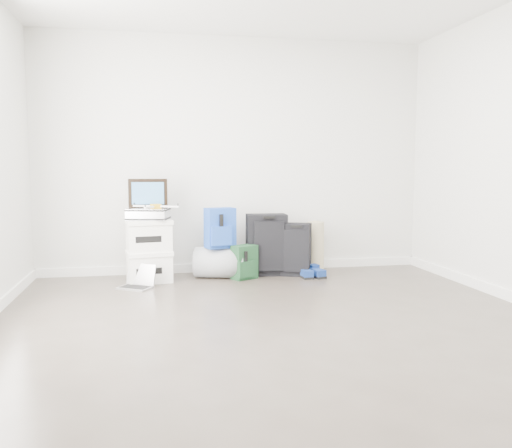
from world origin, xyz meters
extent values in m
plane|color=#3A332A|center=(0.00, 0.00, 0.00)|extent=(5.00, 5.00, 0.00)
cube|color=silver|center=(0.00, 2.50, 1.35)|extent=(4.50, 0.02, 2.70)
cube|color=white|center=(0.00, 2.49, 0.05)|extent=(4.50, 0.02, 0.10)
cube|color=white|center=(-0.99, 2.07, 0.14)|extent=(0.49, 0.42, 0.29)
cube|color=white|center=(-0.99, 2.07, 0.31)|extent=(0.52, 0.45, 0.04)
cube|color=white|center=(-0.99, 2.07, 0.48)|extent=(0.49, 0.42, 0.29)
cube|color=white|center=(-0.99, 2.07, 0.64)|extent=(0.52, 0.45, 0.04)
cube|color=#B2B2B7|center=(-0.99, 2.07, 0.73)|extent=(0.47, 0.39, 0.12)
cube|color=black|center=(-0.99, 2.17, 0.94)|extent=(0.41, 0.07, 0.31)
cube|color=teal|center=(-0.99, 2.15, 0.94)|extent=(0.34, 0.04, 0.24)
cube|color=gold|center=(-0.91, 2.05, 0.81)|extent=(0.12, 0.12, 0.05)
cube|color=white|center=(-0.86, 2.17, 0.81)|extent=(0.13, 0.24, 0.02)
cube|color=white|center=(-1.03, 2.10, 0.81)|extent=(0.24, 0.13, 0.02)
cube|color=white|center=(-0.97, 1.93, 0.81)|extent=(0.13, 0.24, 0.02)
cube|color=white|center=(-0.80, 1.99, 0.81)|extent=(0.24, 0.13, 0.02)
cylinder|color=#909398|center=(-0.23, 2.13, 0.17)|extent=(0.62, 0.48, 0.34)
cube|color=#1B3BB5|center=(-0.23, 2.11, 0.56)|extent=(0.35, 0.26, 0.44)
cube|color=#1B3BB5|center=(-0.23, 2.00, 0.48)|extent=(0.24, 0.12, 0.21)
cube|color=black|center=(0.31, 2.20, 0.35)|extent=(0.46, 0.28, 0.69)
cube|color=black|center=(0.31, 2.06, 0.35)|extent=(0.34, 0.05, 0.55)
cube|color=black|center=(0.31, 2.06, 0.67)|extent=(0.14, 0.03, 0.03)
cube|color=#133621|center=(0.03, 2.02, 0.19)|extent=(0.31, 0.27, 0.37)
cube|color=#133621|center=(0.03, 1.93, 0.12)|extent=(0.20, 0.14, 0.18)
cube|color=black|center=(0.61, 2.11, 0.30)|extent=(0.43, 0.35, 0.59)
cube|color=black|center=(0.61, 1.99, 0.30)|extent=(0.27, 0.15, 0.47)
cube|color=black|center=(0.61, 1.99, 0.57)|extent=(0.13, 0.08, 0.03)
cube|color=black|center=(0.70, 1.97, 0.01)|extent=(0.13, 0.29, 0.03)
cube|color=navy|center=(0.70, 1.97, 0.06)|extent=(0.13, 0.28, 0.07)
cube|color=black|center=(0.83, 1.97, 0.01)|extent=(0.18, 0.30, 0.03)
cube|color=navy|center=(0.83, 1.97, 0.06)|extent=(0.17, 0.29, 0.07)
cylinder|color=tan|center=(0.93, 2.30, 0.29)|extent=(0.19, 0.19, 0.58)
cube|color=silver|center=(-1.14, 1.75, 0.01)|extent=(0.40, 0.37, 0.02)
cube|color=black|center=(-1.14, 1.75, 0.02)|extent=(0.32, 0.28, 0.00)
cube|color=black|center=(-1.08, 1.85, 0.12)|extent=(0.28, 0.19, 0.22)
camera|label=1|loc=(-0.94, -3.75, 1.22)|focal=38.00mm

